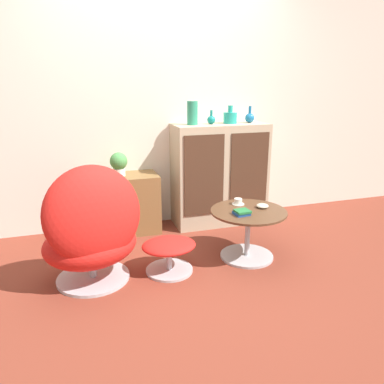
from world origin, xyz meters
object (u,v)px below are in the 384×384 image
(vase_rightmost, at_px, (250,117))
(vase_inner_left, at_px, (211,120))
(ottoman, at_px, (169,250))
(vase_leftmost, at_px, (192,113))
(bowl, at_px, (262,206))
(book_stack, at_px, (242,212))
(teacup, at_px, (238,202))
(coffee_table, at_px, (248,228))
(vase_inner_right, at_px, (230,117))
(tv_console, at_px, (124,204))
(potted_plant, at_px, (119,163))
(sideboard, at_px, (219,174))
(egg_chair, at_px, (92,230))

(vase_rightmost, bearing_deg, vase_inner_left, 180.00)
(ottoman, distance_m, vase_rightmost, 1.73)
(vase_leftmost, relative_size, bowl, 2.21)
(book_stack, bearing_deg, teacup, 72.34)
(coffee_table, xyz_separation_m, vase_leftmost, (-0.22, 0.89, 0.91))
(vase_inner_right, relative_size, vase_rightmost, 1.06)
(vase_inner_left, bearing_deg, ottoman, -126.65)
(teacup, bearing_deg, tv_console, 141.95)
(potted_plant, bearing_deg, vase_inner_left, -0.86)
(coffee_table, distance_m, vase_leftmost, 1.29)
(vase_rightmost, bearing_deg, teacup, -120.98)
(coffee_table, height_order, teacup, teacup)
(book_stack, bearing_deg, tv_console, 130.70)
(teacup, bearing_deg, vase_leftmost, 105.92)
(potted_plant, height_order, bowl, potted_plant)
(coffee_table, relative_size, potted_plant, 2.79)
(sideboard, relative_size, book_stack, 8.03)
(sideboard, xyz_separation_m, teacup, (-0.10, -0.71, -0.08))
(tv_console, xyz_separation_m, vase_leftmost, (0.72, -0.01, 0.89))
(vase_leftmost, xyz_separation_m, vase_rightmost, (0.63, -0.00, -0.06))
(sideboard, relative_size, vase_inner_left, 7.71)
(sideboard, distance_m, teacup, 0.72)
(ottoman, bearing_deg, vase_inner_left, 53.35)
(coffee_table, height_order, vase_inner_left, vase_inner_left)
(ottoman, xyz_separation_m, book_stack, (0.61, -0.04, 0.27))
(egg_chair, relative_size, book_stack, 7.21)
(egg_chair, distance_m, vase_inner_right, 1.89)
(sideboard, height_order, vase_rightmost, vase_rightmost)
(book_stack, bearing_deg, sideboard, 79.35)
(ottoman, bearing_deg, vase_leftmost, 62.14)
(vase_leftmost, bearing_deg, book_stack, -82.87)
(vase_inner_left, relative_size, vase_rightmost, 0.81)
(ottoman, bearing_deg, vase_inner_right, 45.98)
(egg_chair, bearing_deg, teacup, 10.07)
(ottoman, distance_m, book_stack, 0.67)
(egg_chair, bearing_deg, coffee_table, 2.19)
(ottoman, height_order, coffee_table, coffee_table)
(tv_console, bearing_deg, egg_chair, -110.36)
(tv_console, relative_size, coffee_table, 1.07)
(tv_console, height_order, ottoman, tv_console)
(egg_chair, bearing_deg, vase_inner_right, 32.29)
(vase_rightmost, distance_m, potted_plant, 1.44)
(teacup, relative_size, book_stack, 0.85)
(egg_chair, relative_size, vase_leftmost, 4.13)
(potted_plant, bearing_deg, vase_leftmost, -1.09)
(ottoman, height_order, teacup, teacup)
(tv_console, distance_m, vase_rightmost, 1.58)
(ottoman, bearing_deg, bowl, 4.75)
(sideboard, xyz_separation_m, potted_plant, (-1.05, 0.02, 0.19))
(sideboard, height_order, vase_inner_left, vase_inner_left)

